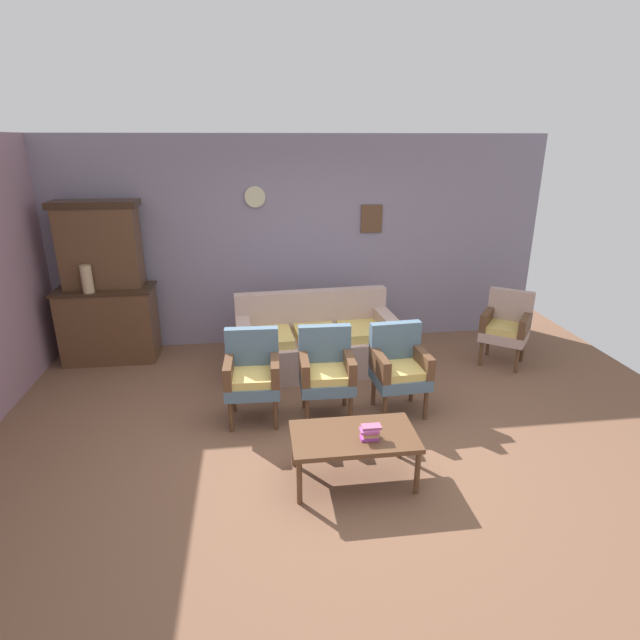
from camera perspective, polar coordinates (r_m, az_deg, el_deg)
ground_plane at (r=4.76m, az=1.41°, el=-13.79°), size 7.68×7.68×0.00m
wall_back_with_decor at (r=6.70m, az=-1.93°, el=8.76°), size 6.40×0.09×2.70m
side_cabinet at (r=6.79m, az=-22.67°, el=-0.40°), size 1.16×0.55×0.93m
cabinet_upper_hutch at (r=6.62m, az=-23.63°, el=7.86°), size 0.99×0.38×1.03m
vase_on_cabinet at (r=6.49m, az=-24.83°, el=4.22°), size 0.13×0.13×0.33m
floral_couch at (r=6.06m, az=-0.50°, el=-2.60°), size 1.91×0.92×0.90m
armchair_near_cabinet at (r=4.96m, az=-7.64°, el=-5.86°), size 0.54×0.51×0.90m
armchair_row_middle at (r=4.98m, az=0.70°, el=-5.55°), size 0.53×0.50×0.90m
armchair_near_couch_end at (r=5.12m, az=8.92°, el=-5.07°), size 0.55×0.52×0.90m
wingback_chair_by_fireplace at (r=6.55m, az=20.28°, el=-0.49°), size 0.71×0.71×0.90m
coffee_table at (r=4.14m, az=3.83°, el=-13.28°), size 1.00×0.56×0.42m
book_stack_on_table at (r=4.04m, az=5.67°, el=-12.48°), size 0.17×0.11×0.12m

